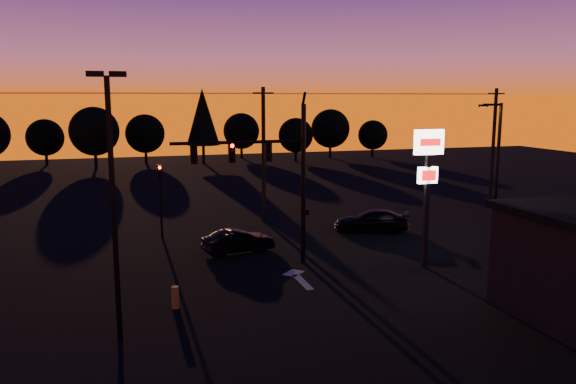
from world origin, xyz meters
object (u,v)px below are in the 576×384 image
Objects in this scene: bollard at (175,297)px; streetlight at (496,165)px; pylon_sign at (428,169)px; car_mid at (239,241)px; secondary_signal at (160,190)px; traffic_signal_mast at (272,167)px; parking_lot_light at (113,190)px; car_right at (371,221)px.

streetlight is at bearing 17.48° from bollard.
pylon_sign is 10.70m from car_mid.
pylon_sign is at bearing -149.92° from streetlight.
pylon_sign reaches higher than car_mid.
secondary_signal is 4.86× the size of bollard.
bollard is at bearing -139.10° from traffic_signal_mast.
secondary_signal is at bearing 140.23° from pylon_sign.
bollard is at bearing -170.50° from pylon_sign.
secondary_signal is 0.54× the size of streetlight.
parking_lot_light is 1.98× the size of car_right.
traffic_signal_mast reaches higher than car_right.
secondary_signal reaches higher than bollard.
car_right is (12.73, -2.30, -2.19)m from secondary_signal.
secondary_signal is at bearing -77.41° from car_right.
parking_lot_light is at bearing -131.29° from bollard.
traffic_signal_mast is 1.26× the size of pylon_sign.
secondary_signal reaches higher than car_mid.
parking_lot_light reaches higher than car_right.
secondary_signal is at bearing 123.19° from traffic_signal_mast.
pylon_sign is at bearing -19.36° from traffic_signal_mast.
traffic_signal_mast is 0.94× the size of parking_lot_light.
traffic_signal_mast reaches higher than secondary_signal.
car_mid is (-1.18, 2.75, -4.31)m from traffic_signal_mast.
secondary_signal is 14.90m from parking_lot_light.
secondary_signal is 1.14× the size of car_mid.
parking_lot_light reaches higher than streetlight.
car_right is at bearing -10.25° from secondary_signal.
bollard is 16.33m from car_right.
bollard is at bearing 139.62° from car_mid.
streetlight is 15.70m from car_mid.
parking_lot_light is 2.39× the size of car_mid.
car_right is (7.83, 5.19, -4.27)m from traffic_signal_mast.
traffic_signal_mast is at bearing -173.86° from streetlight.
streetlight reaches higher than secondary_signal.
pylon_sign is (7.10, -2.49, -0.02)m from traffic_signal_mast.
car_mid is (4.09, 7.32, 0.18)m from bollard.
streetlight is (14.01, 1.51, -0.52)m from traffic_signal_mast.
secondary_signal is 0.94× the size of car_right.
car_mid reaches higher than bollard.
car_mid is 0.83× the size of car_right.
traffic_signal_mast is 14.10m from streetlight.
pylon_sign is 0.85× the size of streetlight.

